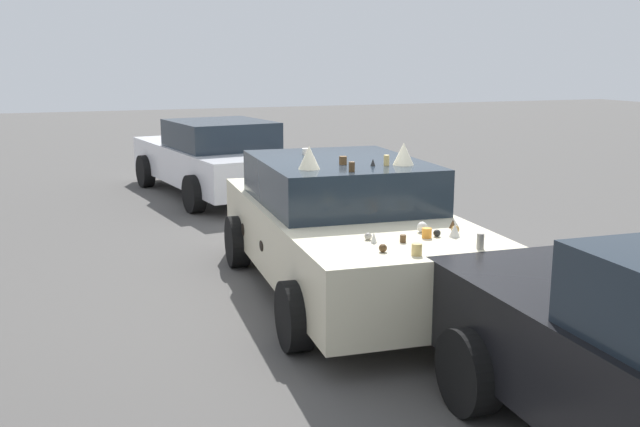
{
  "coord_description": "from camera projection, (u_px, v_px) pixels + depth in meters",
  "views": [
    {
      "loc": [
        -6.95,
        2.95,
        2.48
      ],
      "look_at": [
        0.0,
        0.3,
        0.9
      ],
      "focal_mm": 40.98,
      "sensor_mm": 36.0,
      "label": 1
    }
  ],
  "objects": [
    {
      "name": "ground_plane",
      "position": [
        346.0,
        293.0,
        7.89
      ],
      "size": [
        60.0,
        60.0,
        0.0
      ],
      "primitive_type": "plane",
      "color": "#514F4C"
    },
    {
      "name": "parked_sedan_row_back_center",
      "position": [
        215.0,
        158.0,
        13.43
      ],
      "size": [
        4.77,
        2.49,
        1.39
      ],
      "rotation": [
        0.0,
        0.0,
        0.14
      ],
      "color": "white",
      "rests_on": "ground"
    },
    {
      "name": "art_car_decorated",
      "position": [
        345.0,
        226.0,
        7.8
      ],
      "size": [
        4.53,
        2.32,
        1.65
      ],
      "rotation": [
        0.0,
        0.0,
        3.07
      ],
      "color": "beige",
      "rests_on": "ground"
    }
  ]
}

